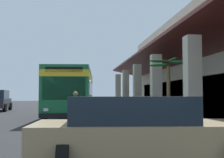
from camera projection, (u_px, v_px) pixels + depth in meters
ground at (192, 117)px, 20.55m from camera, size 120.00×120.00×0.00m
curb_strip at (121, 118)px, 18.69m from camera, size 37.89×0.50×0.12m
transit_bus at (73, 90)px, 20.74m from camera, size 11.35×3.30×3.34m
parked_sedan_tan at (138, 131)px, 6.10m from camera, size 2.63×4.51×1.47m
pedestrian at (75, 108)px, 13.31m from camera, size 0.45×0.62×1.66m
potted_palm at (169, 114)px, 12.50m from camera, size 1.83×1.77×3.03m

